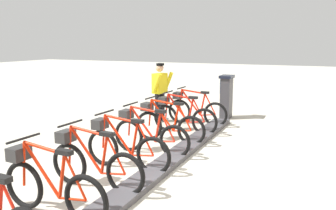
{
  "coord_description": "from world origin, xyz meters",
  "views": [
    {
      "loc": [
        -2.52,
        5.33,
        2.25
      ],
      "look_at": [
        0.5,
        -1.46,
        0.9
      ],
      "focal_mm": 37.33,
      "sensor_mm": 36.0,
      "label": 1
    }
  ],
  "objects": [
    {
      "name": "dock_rail_base",
      "position": [
        0.0,
        0.0,
        0.05
      ],
      "size": [
        0.44,
        8.26,
        0.1
      ],
      "primitive_type": "cube",
      "color": "#47474C",
      "rests_on": "ground"
    },
    {
      "name": "bike_docked_2",
      "position": [
        0.62,
        -1.67,
        0.43
      ],
      "size": [
        1.72,
        0.54,
        1.02
      ],
      "color": "black",
      "rests_on": "ground"
    },
    {
      "name": "bike_docked_3",
      "position": [
        0.62,
        -0.73,
        0.43
      ],
      "size": [
        1.72,
        0.54,
        1.02
      ],
      "color": "black",
      "rests_on": "ground"
    },
    {
      "name": "bike_docked_5",
      "position": [
        0.62,
        1.13,
        0.43
      ],
      "size": [
        1.72,
        0.54,
        1.02
      ],
      "color": "black",
      "rests_on": "ground"
    },
    {
      "name": "bike_docked_0",
      "position": [
        0.62,
        -3.53,
        0.43
      ],
      "size": [
        1.72,
        0.54,
        1.02
      ],
      "color": "black",
      "rests_on": "ground"
    },
    {
      "name": "bike_docked_4",
      "position": [
        0.62,
        0.2,
        0.43
      ],
      "size": [
        1.72,
        0.54,
        1.02
      ],
      "color": "black",
      "rests_on": "ground"
    },
    {
      "name": "bike_docked_1",
      "position": [
        0.62,
        -2.6,
        0.43
      ],
      "size": [
        1.72,
        0.54,
        1.02
      ],
      "color": "black",
      "rests_on": "ground"
    },
    {
      "name": "ground_plane",
      "position": [
        0.0,
        0.0,
        0.0
      ],
      "size": [
        60.0,
        60.0,
        0.0
      ],
      "primitive_type": "plane",
      "color": "beige"
    },
    {
      "name": "payment_kiosk",
      "position": [
        0.05,
        -4.72,
        0.67
      ],
      "size": [
        0.36,
        0.52,
        1.28
      ],
      "color": "#38383D",
      "rests_on": "ground"
    },
    {
      "name": "worker_near_rack",
      "position": [
        1.65,
        -3.49,
        0.91
      ],
      "size": [
        0.56,
        0.68,
        1.66
      ],
      "color": "white",
      "rests_on": "ground"
    },
    {
      "name": "bike_docked_6",
      "position": [
        0.62,
        2.06,
        0.43
      ],
      "size": [
        1.72,
        0.54,
        1.02
      ],
      "color": "black",
      "rests_on": "ground"
    }
  ]
}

